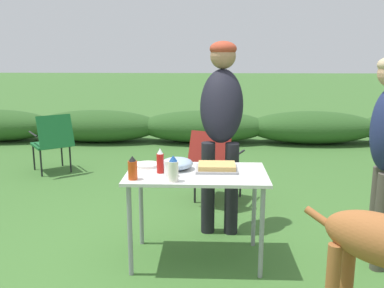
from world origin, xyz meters
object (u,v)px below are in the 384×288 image
mixing_bowl (177,163)px  paper_cup_stack (169,168)px  plate_stack (147,165)px  camp_chair_green_behind_table (53,140)px  ketchup_bottle (160,161)px  food_tray (217,167)px  mayo_bottle (173,169)px  hot_sauce_bottle (133,168)px  standing_person_in_olive_jacket (221,114)px  camp_chair_near_hedge (215,162)px  folding_table (197,182)px

mixing_bowl → paper_cup_stack: 0.21m
plate_stack → camp_chair_green_behind_table: (-1.64, 2.30, -0.28)m
camp_chair_green_behind_table → ketchup_bottle: bearing=-90.0°
food_tray → mayo_bottle: mayo_bottle is taller
mixing_bowl → hot_sauce_bottle: size_ratio=1.44×
mayo_bottle → standing_person_in_olive_jacket: standing_person_in_olive_jacket is taller
food_tray → camp_chair_near_hedge: camp_chair_near_hedge is taller
mayo_bottle → camp_chair_green_behind_table: size_ratio=0.23×
food_tray → mayo_bottle: (-0.32, -0.30, 0.07)m
mayo_bottle → camp_chair_near_hedge: bearing=78.3°
mixing_bowl → hot_sauce_bottle: 0.43m
paper_cup_stack → standing_person_in_olive_jacket: size_ratio=0.07×
ketchup_bottle → camp_chair_green_behind_table: bearing=125.5°
hot_sauce_bottle → standing_person_in_olive_jacket: 1.14m
hot_sauce_bottle → food_tray: bearing=22.8°
camp_chair_green_behind_table → camp_chair_near_hedge: (2.22, -1.12, 0.00)m
folding_table → mayo_bottle: bearing=-124.1°
mayo_bottle → camp_chair_green_behind_table: 3.32m
plate_stack → mayo_bottle: bearing=-58.5°
food_tray → paper_cup_stack: paper_cup_stack is taller
food_tray → standing_person_in_olive_jacket: bearing=85.3°
mixing_bowl → camp_chair_near_hedge: 1.33m
hot_sauce_bottle → standing_person_in_olive_jacket: standing_person_in_olive_jacket is taller
mayo_bottle → camp_chair_near_hedge: size_ratio=0.23×
hot_sauce_bottle → camp_chair_near_hedge: bearing=67.8°
food_tray → plate_stack: (-0.57, 0.11, -0.02)m
mixing_bowl → paper_cup_stack: size_ratio=2.04×
mayo_bottle → ketchup_bottle: size_ratio=0.99×
food_tray → camp_chair_green_behind_table: 3.28m
folding_table → camp_chair_green_behind_table: bearing=129.9°
hot_sauce_bottle → ketchup_bottle: ketchup_bottle is taller
mixing_bowl → camp_chair_green_behind_table: bearing=128.6°
mixing_bowl → food_tray: bearing=-5.4°
standing_person_in_olive_jacket → camp_chair_green_behind_table: bearing=146.3°
food_tray → paper_cup_stack: bearing=-153.9°
standing_person_in_olive_jacket → camp_chair_near_hedge: (-0.05, 0.67, -0.64)m
hot_sauce_bottle → camp_chair_green_behind_table: size_ratio=0.22×
camp_chair_green_behind_table → mixing_bowl: bearing=-86.9°
paper_cup_stack → mayo_bottle: mayo_bottle is taller
paper_cup_stack → camp_chair_near_hedge: bearing=75.9°
food_tray → standing_person_in_olive_jacket: (0.05, 0.61, 0.34)m
mixing_bowl → mayo_bottle: mayo_bottle is taller
standing_person_in_olive_jacket → camp_chair_green_behind_table: standing_person_in_olive_jacket is taller
plate_stack → camp_chair_green_behind_table: bearing=125.6°
folding_table → mixing_bowl: 0.22m
ketchup_bottle → hot_sauce_bottle: bearing=-135.3°
camp_chair_near_hedge → food_tray: bearing=-67.2°
camp_chair_green_behind_table → food_tray: bearing=-82.8°
hot_sauce_bottle → camp_chair_green_behind_table: hot_sauce_bottle is taller
food_tray → mayo_bottle: 0.44m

